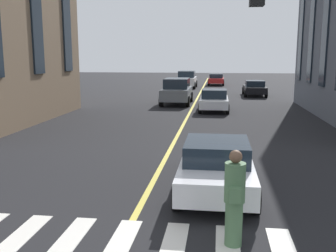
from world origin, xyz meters
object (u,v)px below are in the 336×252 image
object	(u,v)px
car_black_parked_a	(254,88)
car_white_oncoming	(217,165)
car_white_far	(214,100)
car_red_mid	(216,79)
car_grey_near	(177,91)
car_white_trailing	(187,79)
pedestrian_near	(234,198)

from	to	relation	value
car_black_parked_a	car_white_oncoming	bearing A→B (deg)	172.89
car_white_far	car_red_mid	world-z (taller)	car_white_far
car_white_oncoming	car_red_mid	distance (m)	38.02
car_white_oncoming	car_white_far	bearing A→B (deg)	1.01
car_white_oncoming	car_grey_near	size ratio (longest dim) A/B	0.94
car_white_oncoming	car_white_far	xyz separation A→B (m)	(15.09, 0.27, -0.00)
car_white_oncoming	car_white_trailing	size ratio (longest dim) A/B	0.94
car_grey_near	car_red_mid	world-z (taller)	car_grey_near
car_white_oncoming	car_black_parked_a	size ratio (longest dim) A/B	1.00
car_white_oncoming	car_red_mid	world-z (taller)	same
car_red_mid	car_grey_near	bearing A→B (deg)	172.16
car_white_oncoming	pedestrian_near	xyz separation A→B (m)	(-2.96, -0.34, 0.22)
car_white_far	car_white_trailing	size ratio (longest dim) A/B	0.83
car_white_oncoming	car_grey_near	xyz separation A→B (m)	(18.46, 3.03, 0.27)
car_white_far	car_grey_near	bearing A→B (deg)	39.32
car_white_oncoming	pedestrian_near	size ratio (longest dim) A/B	2.42
car_white_far	car_grey_near	xyz separation A→B (m)	(3.38, 2.77, 0.27)
car_white_far	car_grey_near	world-z (taller)	car_grey_near
car_black_parked_a	pedestrian_near	bearing A→B (deg)	174.31
car_white_trailing	car_black_parked_a	distance (m)	10.32
car_grey_near	car_red_mid	xyz separation A→B (m)	(19.56, -2.69, -0.27)
car_white_oncoming	car_white_far	distance (m)	15.09
pedestrian_near	car_white_far	bearing A→B (deg)	1.92
car_red_mid	pedestrian_near	xyz separation A→B (m)	(-40.98, -0.68, 0.22)
car_white_trailing	car_red_mid	xyz separation A→B (m)	(4.93, -3.18, -0.27)
car_white_trailing	car_grey_near	bearing A→B (deg)	-178.11
car_grey_near	car_red_mid	size ratio (longest dim) A/B	1.07
car_white_oncoming	car_black_parked_a	world-z (taller)	same
car_white_trailing	car_black_parked_a	xyz separation A→B (m)	(-7.88, -6.66, -0.27)
car_white_oncoming	car_red_mid	xyz separation A→B (m)	(38.02, 0.34, 0.00)
pedestrian_near	car_black_parked_a	bearing A→B (deg)	-5.69
car_white_oncoming	car_white_far	world-z (taller)	car_white_far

